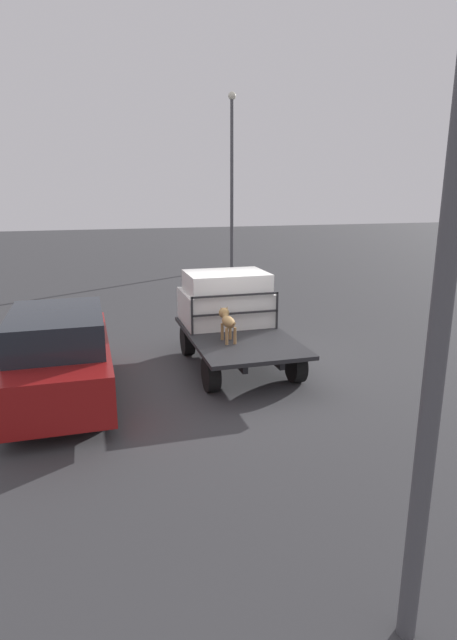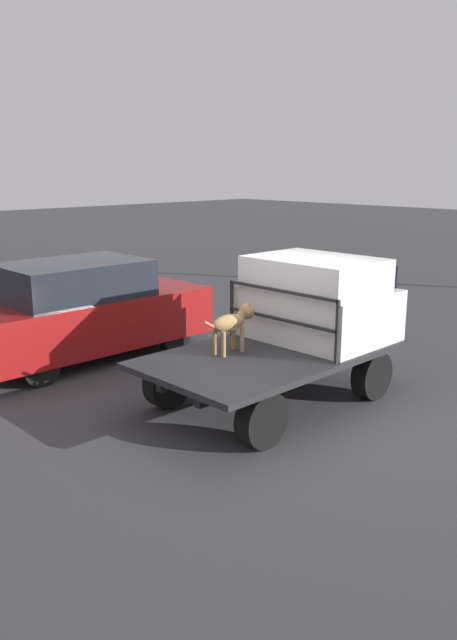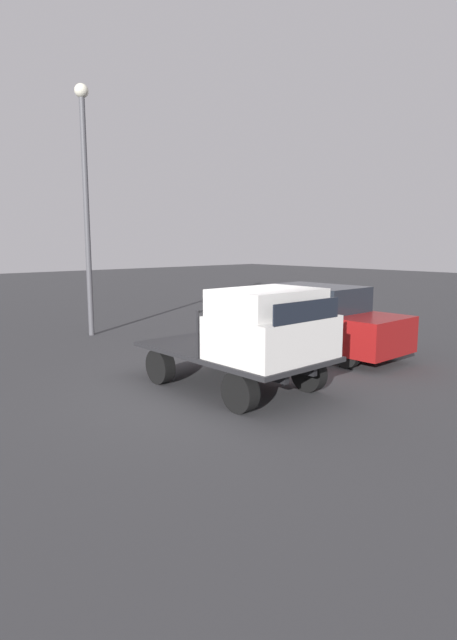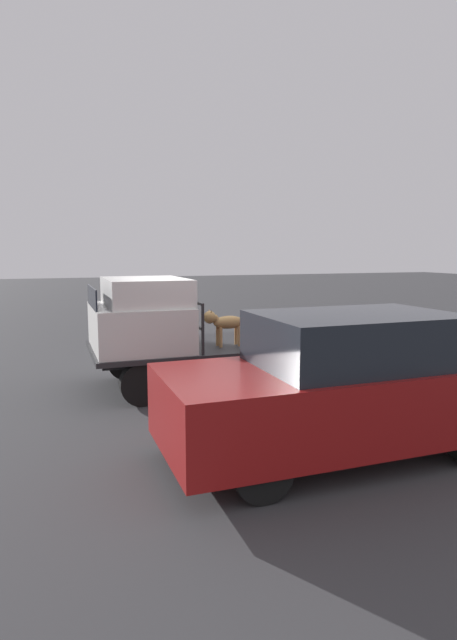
% 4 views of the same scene
% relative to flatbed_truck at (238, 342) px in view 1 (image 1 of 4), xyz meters
% --- Properties ---
extents(ground_plane, '(80.00, 80.00, 0.00)m').
position_rel_flatbed_truck_xyz_m(ground_plane, '(0.00, 0.00, -0.55)').
color(ground_plane, '#38383A').
extents(flatbed_truck, '(3.66, 2.06, 0.74)m').
position_rel_flatbed_truck_xyz_m(flatbed_truck, '(0.00, 0.00, 0.00)').
color(flatbed_truck, black).
rests_on(flatbed_truck, ground).
extents(truck_cab, '(1.55, 1.94, 1.19)m').
position_rel_flatbed_truck_xyz_m(truck_cab, '(0.97, 0.00, 0.76)').
color(truck_cab, silver).
rests_on(truck_cab, flatbed_truck).
extents(truck_headboard, '(0.04, 1.94, 0.83)m').
position_rel_flatbed_truck_xyz_m(truck_headboard, '(0.16, 0.00, 0.75)').
color(truck_headboard, '#232326').
rests_on(truck_headboard, flatbed_truck).
extents(dog, '(0.94, 0.23, 0.67)m').
position_rel_flatbed_truck_xyz_m(dog, '(-0.40, 0.34, 0.61)').
color(dog, '#9E7547').
rests_on(dog, flatbed_truck).
extents(parked_sedan, '(4.15, 1.74, 1.68)m').
position_rel_flatbed_truck_xyz_m(parked_sedan, '(-0.74, 3.58, 0.28)').
color(parked_sedan, black).
rests_on(parked_sedan, ground).
extents(light_pole_far, '(0.36, 0.36, 7.98)m').
position_rel_flatbed_truck_xyz_m(light_pole_far, '(13.50, -3.80, 4.06)').
color(light_pole_far, '#4C4C51').
rests_on(light_pole_far, ground).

